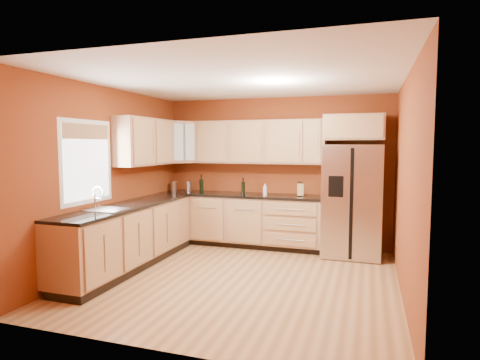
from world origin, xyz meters
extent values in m
plane|color=#9A693B|center=(0.00, 0.00, 0.00)|extent=(4.00, 4.00, 0.00)
plane|color=white|center=(0.00, 0.00, 2.60)|extent=(4.00, 4.00, 0.00)
cube|color=maroon|center=(0.00, 2.00, 1.30)|extent=(4.00, 0.04, 2.60)
cube|color=maroon|center=(0.00, -2.00, 1.30)|extent=(4.00, 0.04, 2.60)
cube|color=maroon|center=(-2.00, 0.00, 1.30)|extent=(0.04, 4.00, 2.60)
cube|color=maroon|center=(2.00, 0.00, 1.30)|extent=(0.04, 4.00, 2.60)
cube|color=#A57450|center=(-0.55, 1.70, 0.44)|extent=(2.90, 0.60, 0.88)
cube|color=#A57450|center=(-1.70, 0.00, 0.44)|extent=(0.60, 2.80, 0.88)
cube|color=black|center=(-0.55, 1.69, 0.90)|extent=(2.90, 0.62, 0.04)
cube|color=black|center=(-1.69, 0.00, 0.90)|extent=(0.62, 2.80, 0.04)
cube|color=#A57450|center=(-0.25, 1.83, 1.83)|extent=(2.30, 0.33, 0.75)
cube|color=#A57450|center=(-1.83, 0.72, 1.83)|extent=(0.33, 1.35, 0.75)
cube|color=#A57450|center=(-1.67, 1.67, 1.83)|extent=(0.67, 0.67, 0.75)
cube|color=#A57450|center=(1.35, 1.70, 2.05)|extent=(0.92, 0.60, 0.40)
cube|color=#A6A7AB|center=(1.35, 1.62, 0.89)|extent=(0.90, 0.75, 1.78)
cube|color=white|center=(-1.98, -0.50, 1.55)|extent=(0.03, 0.90, 1.00)
cylinder|color=#A6A7AB|center=(-1.55, 1.74, 1.02)|extent=(0.16, 0.16, 0.19)
cylinder|color=#A6A7AB|center=(-1.85, 1.72, 1.01)|extent=(0.14, 0.14, 0.18)
cube|color=#A98252|center=(0.51, 1.72, 1.02)|extent=(0.12, 0.11, 0.20)
cylinder|color=white|center=(-0.08, 1.61, 1.02)|extent=(0.07, 0.07, 0.20)
camera|label=1|loc=(1.60, -4.94, 1.77)|focal=30.00mm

